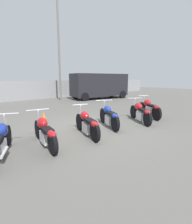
{
  "coord_description": "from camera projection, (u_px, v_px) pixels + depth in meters",
  "views": [
    {
      "loc": [
        -4.4,
        -4.59,
        1.86
      ],
      "look_at": [
        0.0,
        -0.08,
        0.65
      ],
      "focal_mm": 28.0,
      "sensor_mm": 36.0,
      "label": 1
    }
  ],
  "objects": [
    {
      "name": "parked_van",
      "position": [
        100.0,
        85.0,
        16.23
      ],
      "size": [
        5.58,
        2.96,
        2.29
      ],
      "rotation": [
        0.0,
        0.0,
        1.36
      ],
      "color": "black",
      "rests_on": "ground_plane"
    },
    {
      "name": "motorcycle_slot_1",
      "position": [
        45.0,
        132.0,
        4.85
      ],
      "size": [
        0.77,
        2.0,
        0.94
      ],
      "rotation": [
        0.0,
        0.0,
        -0.22
      ],
      "color": "black",
      "rests_on": "ground_plane"
    },
    {
      "name": "motorcycle_slot_2",
      "position": [
        87.0,
        124.0,
        5.74
      ],
      "size": [
        0.86,
        1.9,
        0.96
      ],
      "rotation": [
        0.0,
        0.0,
        -0.35
      ],
      "color": "black",
      "rests_on": "ground_plane"
    },
    {
      "name": "motorcycle_slot_3",
      "position": [
        109.0,
        116.0,
        6.76
      ],
      "size": [
        1.11,
        1.8,
        0.99
      ],
      "rotation": [
        0.0,
        0.0,
        -0.49
      ],
      "color": "black",
      "rests_on": "ground_plane"
    },
    {
      "name": "light_pole_right",
      "position": [
        59.0,
        37.0,
        14.37
      ],
      "size": [
        0.7,
        0.35,
        8.98
      ],
      "color": "slate",
      "rests_on": "ground_plane"
    },
    {
      "name": "traffic_cone_near",
      "position": [
        44.0,
        119.0,
        7.02
      ],
      "size": [
        0.31,
        0.31,
        0.54
      ],
      "color": "orange",
      "rests_on": "ground_plane"
    },
    {
      "name": "ground_plane",
      "position": [
        95.0,
        129.0,
        6.59
      ],
      "size": [
        60.0,
        60.0,
        0.0
      ],
      "primitive_type": "plane",
      "color": "#5B5954"
    },
    {
      "name": "motorcycle_slot_0",
      "position": [
        0.0,
        141.0,
        4.12
      ],
      "size": [
        1.2,
        1.9,
        0.95
      ],
      "rotation": [
        0.0,
        0.0,
        -0.5
      ],
      "color": "black",
      "rests_on": "ground_plane"
    },
    {
      "name": "motorcycle_slot_4",
      "position": [
        140.0,
        112.0,
        7.53
      ],
      "size": [
        1.3,
        1.78,
        0.98
      ],
      "rotation": [
        0.0,
        0.0,
        -0.6
      ],
      "color": "black",
      "rests_on": "ground_plane"
    },
    {
      "name": "fence_back",
      "position": [
        3.0,
        92.0,
        13.8
      ],
      "size": [
        40.0,
        0.04,
        1.68
      ],
      "color": "gray",
      "rests_on": "ground_plane"
    },
    {
      "name": "motorcycle_slot_5",
      "position": [
        149.0,
        108.0,
        8.41
      ],
      "size": [
        1.13,
        1.79,
        1.02
      ],
      "rotation": [
        0.0,
        0.0,
        -0.54
      ],
      "color": "black",
      "rests_on": "ground_plane"
    }
  ]
}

